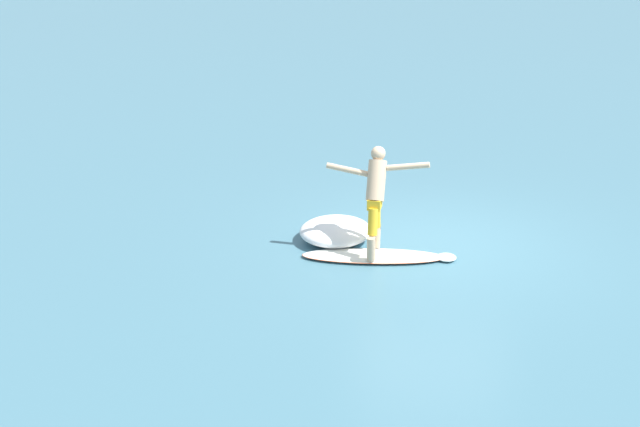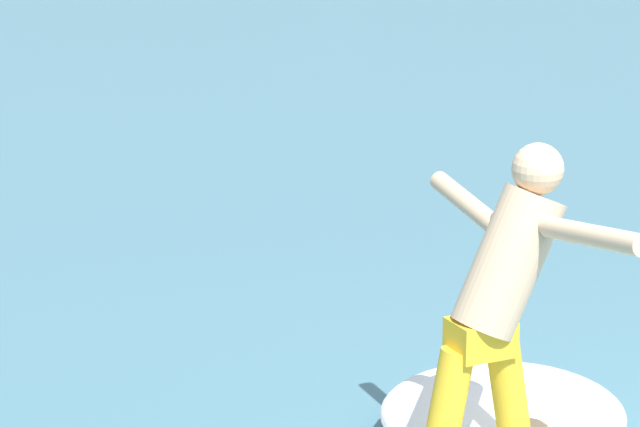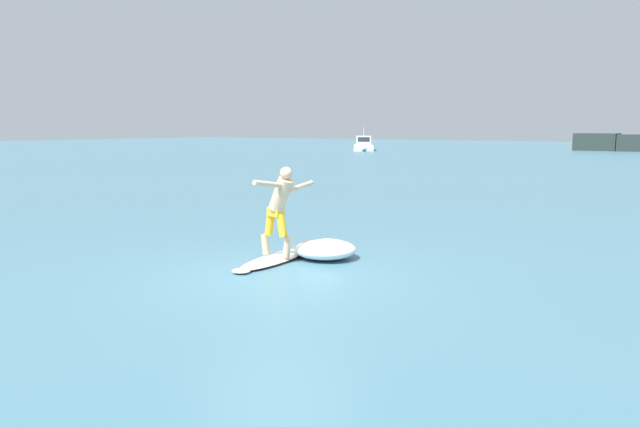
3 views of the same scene
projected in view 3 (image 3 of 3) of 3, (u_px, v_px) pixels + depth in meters
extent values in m
plane|color=#447385|center=(278.00, 277.00, 10.27)|extent=(200.00, 200.00, 0.00)
cube|color=#293430|center=(597.00, 142.00, 64.60)|extent=(4.11, 3.22, 1.76)
ellipsoid|color=white|center=(276.00, 258.00, 11.48)|extent=(0.85, 2.27, 0.09)
ellipsoid|color=white|center=(241.00, 271.00, 10.49)|extent=(0.36, 0.35, 0.07)
ellipsoid|color=#DB5B2D|center=(276.00, 258.00, 11.48)|extent=(0.86, 2.28, 0.04)
cone|color=black|center=(300.00, 255.00, 12.30)|extent=(0.06, 0.06, 0.14)
cone|color=black|center=(289.00, 256.00, 12.23)|extent=(0.06, 0.06, 0.14)
cone|color=black|center=(303.00, 257.00, 12.09)|extent=(0.06, 0.06, 0.14)
cylinder|color=tan|center=(287.00, 248.00, 11.29)|extent=(0.18, 0.14, 0.39)
cylinder|color=yellow|center=(282.00, 226.00, 11.31)|extent=(0.23, 0.16, 0.43)
cylinder|color=tan|center=(265.00, 244.00, 11.61)|extent=(0.18, 0.14, 0.39)
cylinder|color=yellow|center=(270.00, 224.00, 11.48)|extent=(0.23, 0.16, 0.43)
cube|color=yellow|center=(276.00, 212.00, 11.36)|extent=(0.27, 0.21, 0.16)
cylinder|color=tan|center=(281.00, 194.00, 11.24)|extent=(0.52, 0.30, 0.68)
sphere|color=tan|center=(286.00, 173.00, 11.11)|extent=(0.22, 0.22, 0.22)
cylinder|color=tan|center=(301.00, 186.00, 11.54)|extent=(0.16, 0.66, 0.20)
cylinder|color=tan|center=(267.00, 184.00, 10.79)|extent=(0.14, 0.66, 0.19)
cube|color=white|center=(364.00, 147.00, 65.68)|extent=(4.98, 6.55, 0.56)
cone|color=white|center=(364.00, 149.00, 62.07)|extent=(1.05, 1.25, 0.56)
cube|color=black|center=(364.00, 145.00, 65.65)|extent=(5.00, 6.53, 0.08)
cube|color=silver|center=(364.00, 140.00, 64.93)|extent=(2.33, 2.51, 0.93)
cube|color=#232D38|center=(364.00, 140.00, 63.90)|extent=(1.06, 0.64, 0.47)
cylinder|color=silver|center=(364.00, 132.00, 64.80)|extent=(0.06, 0.06, 0.90)
cube|color=black|center=(364.00, 146.00, 68.97)|extent=(0.45, 0.42, 0.52)
ellipsoid|color=white|center=(324.00, 249.00, 11.68)|extent=(1.53, 1.49, 0.35)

